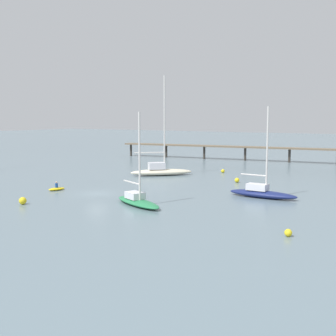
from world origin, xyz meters
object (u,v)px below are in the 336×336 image
object	(u,v)px
sailboat_navy	(262,192)
mooring_buoy_far	(288,233)
mooring_buoy_outer	(23,201)
sailboat_green	(137,200)
sailboat_cream	(161,170)
mooring_buoy_near	(237,180)
pier	(313,144)
mooring_buoy_inner	(223,171)
dinghy_yellow	(57,189)

from	to	relation	value
sailboat_navy	mooring_buoy_far	bearing A→B (deg)	-62.76
sailboat_navy	mooring_buoy_outer	size ratio (longest dim) A/B	13.16
sailboat_green	mooring_buoy_outer	distance (m)	12.43
sailboat_cream	mooring_buoy_near	distance (m)	13.44
mooring_buoy_near	sailboat_cream	bearing A→B (deg)	177.77
mooring_buoy_far	sailboat_green	bearing A→B (deg)	167.98
sailboat_cream	mooring_buoy_outer	distance (m)	27.55
pier	mooring_buoy_inner	world-z (taller)	pier
pier	mooring_buoy_outer	world-z (taller)	pier
dinghy_yellow	mooring_buoy_near	size ratio (longest dim) A/B	3.57
mooring_buoy_inner	mooring_buoy_outer	size ratio (longest dim) A/B	0.76
sailboat_green	mooring_buoy_inner	distance (m)	29.72
sailboat_cream	mooring_buoy_near	bearing A→B (deg)	-2.23
sailboat_green	mooring_buoy_far	bearing A→B (deg)	-12.02
sailboat_navy	dinghy_yellow	xyz separation A→B (m)	(-24.16, -9.16, -0.47)
mooring_buoy_near	mooring_buoy_outer	size ratio (longest dim) A/B	0.84
pier	sailboat_green	distance (m)	52.84
dinghy_yellow	mooring_buoy_far	size ratio (longest dim) A/B	3.94
sailboat_navy	sailboat_green	size ratio (longest dim) A/B	1.07
pier	mooring_buoy_far	world-z (taller)	pier
pier	mooring_buoy_near	bearing A→B (deg)	-94.62
sailboat_green	sailboat_cream	bearing A→B (deg)	117.13
mooring_buoy_near	mooring_buoy_far	bearing A→B (deg)	-58.55
sailboat_navy	mooring_buoy_near	distance (m)	11.84
sailboat_cream	sailboat_green	distance (m)	23.84
mooring_buoy_near	mooring_buoy_outer	xyz separation A→B (m)	(-13.24, -27.02, 0.06)
pier	dinghy_yellow	world-z (taller)	pier
pier	mooring_buoy_near	xyz separation A→B (m)	(-2.57, -31.80, -3.52)
sailboat_cream	mooring_buoy_far	size ratio (longest dim) A/B	25.78
mooring_buoy_near	mooring_buoy_far	world-z (taller)	mooring_buoy_near
mooring_buoy_far	mooring_buoy_outer	world-z (taller)	mooring_buoy_outer
pier	mooring_buoy_outer	xyz separation A→B (m)	(-15.82, -58.82, -3.46)
pier	sailboat_cream	bearing A→B (deg)	-117.08
dinghy_yellow	mooring_buoy_inner	bearing A→B (deg)	68.78
sailboat_navy	mooring_buoy_inner	xyz separation A→B (m)	(-13.54, 18.17, -0.39)
dinghy_yellow	mooring_buoy_inner	size ratio (longest dim) A/B	3.96
pier	mooring_buoy_far	distance (m)	57.67
dinghy_yellow	mooring_buoy_far	xyz separation A→B (m)	(31.89, -5.86, 0.08)
pier	sailboat_navy	distance (m)	41.57
sailboat_green	dinghy_yellow	bearing A→B (deg)	171.56
pier	sailboat_cream	world-z (taller)	sailboat_cream
pier	mooring_buoy_inner	bearing A→B (deg)	-111.17
mooring_buoy_inner	mooring_buoy_near	bearing A→B (deg)	-54.14
pier	mooring_buoy_far	xyz separation A→B (m)	(12.36, -56.21, -3.56)
sailboat_cream	mooring_buoy_inner	size ratio (longest dim) A/B	25.89
sailboat_navy	mooring_buoy_far	size ratio (longest dim) A/B	17.28
sailboat_green	mooring_buoy_far	size ratio (longest dim) A/B	16.20
sailboat_navy	sailboat_green	bearing A→B (deg)	-130.77
sailboat_green	mooring_buoy_near	world-z (taller)	sailboat_green
sailboat_cream	sailboat_green	xyz separation A→B (m)	(10.87, -21.22, -0.31)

